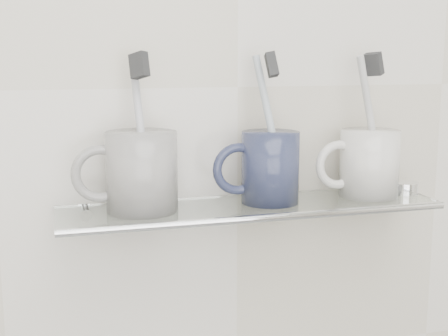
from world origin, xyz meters
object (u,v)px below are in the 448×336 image
object	(u,v)px
mug_left	(142,172)
mug_center	(270,167)
shelf_glass	(251,207)
mug_right	(369,163)

from	to	relation	value
mug_left	mug_center	distance (m)	0.17
shelf_glass	mug_center	xyz separation A→B (m)	(0.03, 0.00, 0.05)
mug_left	mug_center	world-z (taller)	mug_left
shelf_glass	mug_left	bearing A→B (deg)	177.98
mug_right	shelf_glass	bearing A→B (deg)	-162.66
shelf_glass	mug_center	world-z (taller)	mug_center
shelf_glass	mug_left	size ratio (longest dim) A/B	4.99
mug_left	shelf_glass	bearing A→B (deg)	22.65
mug_right	mug_left	bearing A→B (deg)	-164.32
mug_left	mug_right	size ratio (longest dim) A/B	1.09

